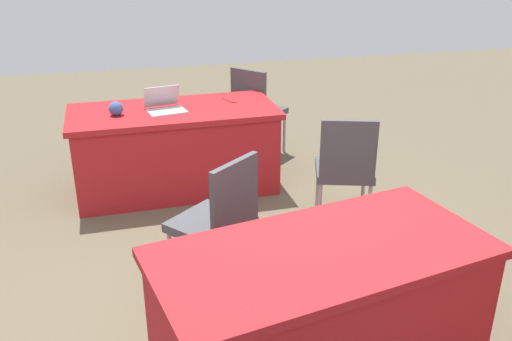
{
  "coord_description": "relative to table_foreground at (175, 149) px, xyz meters",
  "views": [
    {
      "loc": [
        0.95,
        2.69,
        2.19
      ],
      "look_at": [
        0.19,
        -0.22,
        0.9
      ],
      "focal_mm": 38.85,
      "sensor_mm": 36.0,
      "label": 1
    }
  ],
  "objects": [
    {
      "name": "scissors_red",
      "position": [
        -0.54,
        -0.13,
        0.38
      ],
      "size": [
        0.1,
        0.18,
        0.01
      ],
      "primitive_type": "cube",
      "rotation": [
        0.0,
        0.0,
        1.97
      ],
      "color": "red",
      "rests_on": "table_foreground"
    },
    {
      "name": "yarn_ball",
      "position": [
        0.49,
        0.07,
        0.44
      ],
      "size": [
        0.12,
        0.12,
        0.12
      ],
      "primitive_type": "sphere",
      "color": "#3F5999",
      "rests_on": "table_foreground"
    },
    {
      "name": "ground_plane",
      "position": [
        -0.47,
        2.06,
        -0.38
      ],
      "size": [
        14.4,
        14.4,
        0.0
      ],
      "primitive_type": "plane",
      "color": "brown"
    },
    {
      "name": "chair_near_front",
      "position": [
        -0.91,
        -0.6,
        0.16
      ],
      "size": [
        0.62,
        0.62,
        0.95
      ],
      "rotation": [
        0.0,
        0.0,
        2.26
      ],
      "color": "#9E9993",
      "rests_on": "ground"
    },
    {
      "name": "table_foreground",
      "position": [
        0.0,
        0.0,
        0.0
      ],
      "size": [
        1.84,
        0.87,
        0.76
      ],
      "rotation": [
        0.0,
        0.0,
        0.01
      ],
      "color": "#AD1E23",
      "rests_on": "ground"
    },
    {
      "name": "chair_back_row",
      "position": [
        -1.19,
        1.1,
        0.16
      ],
      "size": [
        0.56,
        0.56,
        0.95
      ],
      "rotation": [
        0.0,
        0.0,
        2.83
      ],
      "color": "#9E9993",
      "rests_on": "ground"
    },
    {
      "name": "chair_tucked_right",
      "position": [
        -0.07,
        1.72,
        0.17
      ],
      "size": [
        0.62,
        0.62,
        0.96
      ],
      "rotation": [
        0.0,
        0.0,
        3.83
      ],
      "color": "#9E9993",
      "rests_on": "ground"
    },
    {
      "name": "table_mid_right",
      "position": [
        -0.44,
        2.56,
        0.0
      ],
      "size": [
        1.83,
        1.12,
        0.76
      ],
      "rotation": [
        0.0,
        0.0,
        0.18
      ],
      "color": "#AD1E23",
      "rests_on": "ground"
    },
    {
      "name": "laptop_silver",
      "position": [
        0.07,
        0.05,
        0.42
      ],
      "size": [
        0.36,
        0.34,
        0.21
      ],
      "rotation": [
        0.0,
        0.0,
        0.18
      ],
      "color": "silver",
      "rests_on": "table_foreground"
    }
  ]
}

